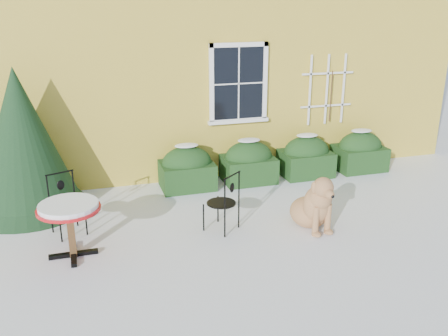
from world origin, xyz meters
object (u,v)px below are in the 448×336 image
object	(u,v)px
evergreen_shrub	(24,154)
dog	(314,206)
bistro_table	(69,213)
patio_chair_near	(223,202)
patio_chair_far	(66,204)

from	to	relation	value
evergreen_shrub	dog	world-z (taller)	evergreen_shrub
bistro_table	patio_chair_near	world-z (taller)	patio_chair_near
patio_chair_near	dog	world-z (taller)	patio_chair_near
evergreen_shrub	patio_chair_near	world-z (taller)	evergreen_shrub
bistro_table	patio_chair_near	xyz separation A→B (m)	(2.39, 0.20, -0.21)
evergreen_shrub	bistro_table	world-z (taller)	evergreen_shrub
evergreen_shrub	dog	xyz separation A→B (m)	(4.55, -2.23, -0.63)
bistro_table	patio_chair_far	world-z (taller)	patio_chair_far
patio_chair_far	patio_chair_near	bearing A→B (deg)	-34.24
bistro_table	patio_chair_near	size ratio (longest dim) A/B	0.91
patio_chair_near	patio_chair_far	xyz separation A→B (m)	(-2.44, 0.63, -0.00)
dog	patio_chair_far	bearing A→B (deg)	159.90
bistro_table	patio_chair_near	bearing A→B (deg)	4.71
patio_chair_far	dog	size ratio (longest dim) A/B	0.90
evergreen_shrub	patio_chair_near	distance (m)	3.65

